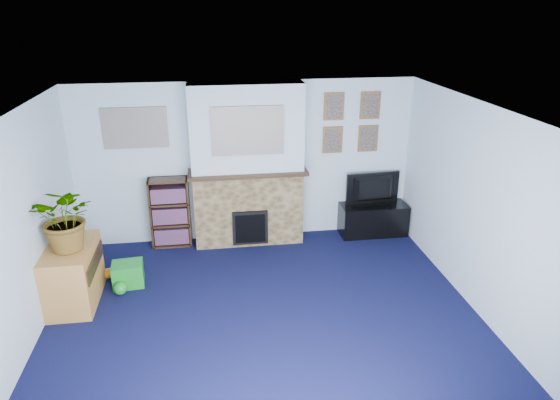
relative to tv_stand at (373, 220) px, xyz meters
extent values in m
cube|color=#0D1034|center=(-1.95, -2.03, -0.23)|extent=(5.00, 4.50, 0.01)
cube|color=white|center=(-1.95, -2.03, 2.17)|extent=(5.00, 4.50, 0.01)
cube|color=silver|center=(-1.95, 0.22, 0.97)|extent=(5.00, 0.04, 2.40)
cube|color=silver|center=(-1.95, -4.28, 0.97)|extent=(5.00, 0.04, 2.40)
cube|color=silver|center=(-4.45, -2.03, 0.97)|extent=(0.04, 4.50, 2.40)
cube|color=silver|center=(0.55, -2.03, 0.97)|extent=(0.04, 4.50, 2.40)
cube|color=brown|center=(-1.95, 0.02, 0.33)|extent=(1.60, 0.40, 1.10)
cube|color=brown|center=(-1.95, 0.02, 1.52)|extent=(1.60, 0.40, 1.30)
cube|color=brown|center=(-1.95, -0.01, 0.90)|extent=(1.72, 0.50, 0.05)
cube|color=brown|center=(-1.95, -0.19, 0.10)|extent=(0.52, 0.08, 0.52)
cube|color=brown|center=(-1.95, -0.23, 0.10)|extent=(0.44, 0.02, 0.44)
cube|color=gray|center=(-1.95, -0.19, 1.55)|extent=(1.00, 0.03, 0.68)
cube|color=gray|center=(-3.50, 0.21, 1.55)|extent=(0.90, 0.03, 0.58)
cube|color=brown|center=(-0.65, 0.20, 1.77)|extent=(0.30, 0.03, 0.40)
cube|color=brown|center=(-0.10, 0.20, 1.77)|extent=(0.30, 0.03, 0.40)
cube|color=brown|center=(-0.65, 0.20, 1.27)|extent=(0.30, 0.03, 0.40)
cube|color=brown|center=(-0.10, 0.20, 1.27)|extent=(0.30, 0.03, 0.40)
cube|color=black|center=(0.00, 0.00, 0.00)|extent=(1.03, 0.43, 0.49)
imported|color=black|center=(0.00, 0.02, 0.51)|extent=(0.86, 0.18, 0.49)
cube|color=#311F12|center=(-3.11, 0.20, 0.30)|extent=(0.58, 0.02, 1.05)
cube|color=#311F12|center=(-3.38, 0.07, 0.30)|extent=(0.03, 0.28, 1.05)
cube|color=#311F12|center=(-2.83, 0.07, 0.30)|extent=(0.03, 0.28, 1.05)
cube|color=#311F12|center=(-3.11, 0.07, -0.21)|extent=(0.56, 0.28, 0.03)
cube|color=#311F12|center=(-3.11, 0.07, 0.12)|extent=(0.56, 0.28, 0.03)
cube|color=#311F12|center=(-3.11, 0.07, 0.46)|extent=(0.56, 0.28, 0.03)
cube|color=#311F12|center=(-3.11, 0.07, 0.81)|extent=(0.56, 0.28, 0.03)
cube|color=#311F12|center=(-3.11, 0.06, -0.05)|extent=(0.50, 0.22, 0.24)
cube|color=#311F12|center=(-3.11, 0.06, 0.28)|extent=(0.50, 0.22, 0.24)
cube|color=#311F12|center=(-3.11, 0.06, 0.59)|extent=(0.50, 0.22, 0.22)
cube|color=#B97F3B|center=(-4.19, -1.32, 0.12)|extent=(0.53, 0.95, 0.74)
imported|color=#26661E|center=(-4.14, -1.37, 0.91)|extent=(0.80, 0.72, 0.80)
cube|color=gold|center=(-1.99, -0.03, 1.00)|extent=(0.10, 0.06, 0.14)
cylinder|color=#B2BFC6|center=(-1.70, -0.03, 1.01)|extent=(0.05, 0.05, 0.16)
sphere|color=gray|center=(-2.43, -0.03, 0.99)|extent=(0.12, 0.12, 0.12)
cylinder|color=blue|center=(-1.17, -0.03, 0.99)|extent=(0.06, 0.06, 0.11)
cube|color=#198C26|center=(-3.61, -1.03, -0.08)|extent=(0.41, 0.34, 0.31)
sphere|color=#198C26|center=(-3.68, -1.25, -0.14)|extent=(0.17, 0.17, 0.17)
cube|color=blue|center=(-4.25, -1.03, -0.12)|extent=(0.24, 0.24, 0.22)
cylinder|color=orange|center=(-3.94, -0.83, -0.15)|extent=(0.31, 0.14, 0.18)
camera|label=1|loc=(-2.48, -6.87, 3.21)|focal=32.00mm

